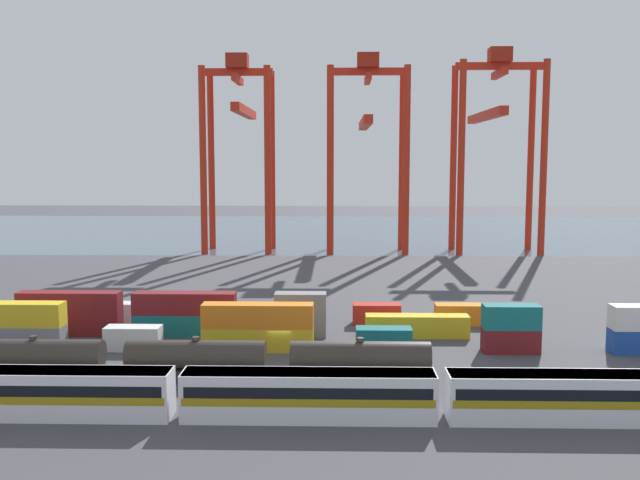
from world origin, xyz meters
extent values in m
plane|color=#424247|center=(0.00, 40.00, 0.00)|extent=(420.00, 420.00, 0.00)
cube|color=#475B6B|center=(0.00, 132.40, 0.00)|extent=(400.00, 110.00, 0.01)
cube|color=silver|center=(-17.29, -20.02, 1.95)|extent=(20.27, 3.10, 3.90)
cube|color=#9E8414|center=(-17.29, -20.02, 1.85)|extent=(19.87, 3.14, 0.64)
cube|color=black|center=(-17.29, -20.02, 2.63)|extent=(19.46, 3.13, 0.90)
cube|color=slate|center=(-17.29, -20.02, 3.72)|extent=(20.07, 2.85, 0.36)
cube|color=silver|center=(3.89, -20.02, 1.95)|extent=(20.27, 3.10, 3.90)
cube|color=#9E8414|center=(3.89, -20.02, 1.85)|extent=(19.87, 3.14, 0.64)
cube|color=black|center=(3.89, -20.02, 2.63)|extent=(19.46, 3.13, 0.90)
cube|color=slate|center=(3.89, -20.02, 3.72)|extent=(20.07, 2.85, 0.36)
cube|color=silver|center=(25.06, -20.02, 1.95)|extent=(20.27, 3.10, 3.90)
cube|color=#9E8414|center=(25.06, -20.02, 1.85)|extent=(19.87, 3.14, 0.64)
cube|color=black|center=(25.06, -20.02, 2.63)|extent=(19.46, 3.13, 0.90)
cube|color=slate|center=(25.06, -20.02, 3.72)|extent=(20.07, 2.85, 0.36)
cube|color=#232326|center=(-22.62, -10.09, 0.55)|extent=(13.14, 2.50, 1.10)
cylinder|color=#2D2823|center=(-22.62, -10.09, 2.45)|extent=(13.14, 2.70, 2.70)
cylinder|color=#2D2823|center=(-22.62, -10.09, 3.98)|extent=(0.70, 0.70, 0.36)
cube|color=#232326|center=(-7.14, -10.09, 0.55)|extent=(13.14, 2.50, 1.10)
cylinder|color=#2D2823|center=(-7.14, -10.09, 2.45)|extent=(13.14, 2.70, 2.70)
cylinder|color=#2D2823|center=(-7.14, -10.09, 3.98)|extent=(0.70, 0.70, 0.36)
cube|color=#232326|center=(8.34, -10.09, 0.55)|extent=(13.14, 2.50, 1.10)
cylinder|color=#2D2823|center=(8.34, -10.09, 2.45)|extent=(13.14, 2.70, 2.70)
cylinder|color=#2D2823|center=(8.34, -10.09, 3.98)|extent=(0.70, 0.70, 0.36)
cube|color=slate|center=(-29.90, 0.39, 1.30)|extent=(12.10, 2.44, 2.60)
cube|color=gold|center=(-29.90, 0.39, 3.90)|extent=(12.10, 2.44, 2.60)
cube|color=silver|center=(-16.18, 0.39, 1.30)|extent=(6.04, 2.44, 2.60)
cube|color=gold|center=(-2.46, 0.39, 1.30)|extent=(12.10, 2.44, 2.60)
cube|color=orange|center=(-2.46, 0.39, 3.90)|extent=(12.10, 2.44, 2.60)
cube|color=#146066|center=(11.25, 0.39, 1.30)|extent=(6.04, 2.44, 2.60)
cube|color=maroon|center=(24.97, 0.39, 1.30)|extent=(6.04, 2.44, 2.60)
cube|color=#146066|center=(24.97, 0.39, 3.90)|extent=(6.04, 2.44, 2.60)
cube|color=#1C4299|center=(38.69, 0.39, 1.30)|extent=(6.04, 2.44, 2.60)
cube|color=silver|center=(38.69, 0.39, 3.90)|extent=(6.04, 2.44, 2.60)
cube|color=maroon|center=(-25.58, 6.81, 1.30)|extent=(12.10, 2.44, 2.60)
cube|color=maroon|center=(-25.58, 6.81, 3.90)|extent=(12.10, 2.44, 2.60)
cube|color=#146066|center=(-11.86, 6.81, 1.30)|extent=(12.10, 2.44, 2.60)
cube|color=maroon|center=(-11.86, 6.81, 3.90)|extent=(12.10, 2.44, 2.60)
cube|color=slate|center=(1.87, 6.81, 1.30)|extent=(6.04, 2.44, 2.60)
cube|color=slate|center=(1.87, 6.81, 3.90)|extent=(6.04, 2.44, 2.60)
cube|color=gold|center=(15.59, 6.81, 1.30)|extent=(12.10, 2.44, 2.60)
cube|color=#AD211C|center=(-29.19, 13.23, 1.30)|extent=(6.04, 2.44, 2.60)
cube|color=silver|center=(-15.73, 13.23, 1.30)|extent=(12.10, 2.44, 2.60)
cube|color=#1C4299|center=(-2.26, 13.23, 1.30)|extent=(12.10, 2.44, 2.60)
cube|color=#AD211C|center=(11.20, 13.23, 1.30)|extent=(6.04, 2.44, 2.60)
cube|color=orange|center=(24.67, 13.23, 1.30)|extent=(12.10, 2.44, 2.60)
cylinder|color=red|center=(-23.26, 80.04, 20.59)|extent=(1.50, 1.50, 41.18)
cylinder|color=red|center=(-9.04, 80.04, 20.59)|extent=(1.50, 1.50, 41.18)
cylinder|color=red|center=(-23.26, 90.22, 20.59)|extent=(1.50, 1.50, 41.18)
cylinder|color=red|center=(-9.04, 90.22, 20.59)|extent=(1.50, 1.50, 41.18)
cube|color=red|center=(-16.15, 85.13, 40.38)|extent=(15.82, 1.20, 1.60)
cube|color=red|center=(-16.15, 85.13, 38.78)|extent=(1.20, 11.79, 1.60)
cube|color=red|center=(-16.15, 96.49, 32.47)|extent=(2.00, 32.46, 2.00)
cube|color=maroon|center=(-16.15, 85.13, 42.78)|extent=(4.80, 4.00, 3.20)
cylinder|color=red|center=(4.67, 80.09, 20.60)|extent=(1.50, 1.50, 41.21)
cylinder|color=red|center=(21.30, 80.09, 20.60)|extent=(1.50, 1.50, 41.21)
cylinder|color=red|center=(4.67, 90.17, 20.60)|extent=(1.50, 1.50, 41.21)
cylinder|color=red|center=(21.30, 90.17, 20.60)|extent=(1.50, 1.50, 41.21)
cube|color=red|center=(12.99, 85.13, 40.41)|extent=(18.23, 1.20, 1.60)
cube|color=red|center=(12.99, 85.13, 38.81)|extent=(1.20, 11.68, 1.60)
cube|color=red|center=(12.99, 97.55, 29.70)|extent=(2.00, 35.48, 2.00)
cube|color=maroon|center=(12.99, 85.13, 42.81)|extent=(4.80, 4.00, 3.20)
cylinder|color=red|center=(33.20, 79.94, 21.15)|extent=(1.50, 1.50, 42.31)
cylinder|color=red|center=(51.05, 79.94, 21.15)|extent=(1.50, 1.50, 42.31)
cylinder|color=red|center=(33.20, 90.32, 21.15)|extent=(1.50, 1.50, 42.31)
cylinder|color=red|center=(51.05, 90.32, 21.15)|extent=(1.50, 1.50, 42.31)
cube|color=red|center=(42.12, 85.13, 41.51)|extent=(19.45, 1.20, 1.60)
cube|color=red|center=(42.12, 85.13, 39.91)|extent=(1.20, 11.99, 1.60)
cube|color=red|center=(42.12, 98.23, 31.48)|extent=(2.00, 37.43, 2.00)
cube|color=maroon|center=(42.12, 85.13, 43.91)|extent=(4.80, 4.00, 3.20)
camera|label=1|loc=(6.08, -74.37, 20.61)|focal=39.43mm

